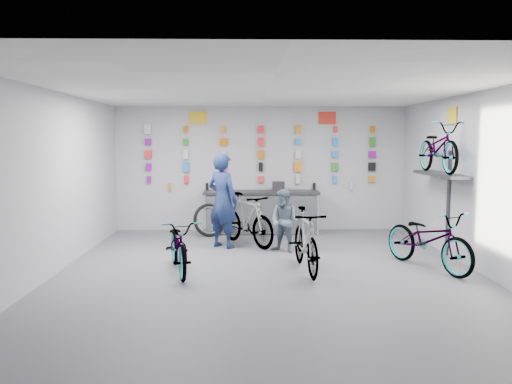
{
  "coord_description": "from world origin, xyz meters",
  "views": [
    {
      "loc": [
        -0.37,
        -8.09,
        2.2
      ],
      "look_at": [
        -0.17,
        1.4,
        1.2
      ],
      "focal_mm": 35.0,
      "sensor_mm": 36.0,
      "label": 1
    }
  ],
  "objects_px": {
    "counter": "(261,213)",
    "bike_left": "(179,245)",
    "bike_center": "(306,240)",
    "customer": "(284,221)",
    "bike_right": "(429,239)",
    "bike_service": "(247,219)",
    "clerk": "(223,201)"
  },
  "relations": [
    {
      "from": "bike_left",
      "to": "bike_service",
      "type": "xyz_separation_m",
      "value": [
        1.13,
        2.13,
        0.09
      ]
    },
    {
      "from": "customer",
      "to": "bike_left",
      "type": "bearing_deg",
      "value": -108.43
    },
    {
      "from": "counter",
      "to": "bike_left",
      "type": "relative_size",
      "value": 1.55
    },
    {
      "from": "clerk",
      "to": "bike_service",
      "type": "bearing_deg",
      "value": -120.76
    },
    {
      "from": "bike_left",
      "to": "customer",
      "type": "relative_size",
      "value": 1.41
    },
    {
      "from": "bike_center",
      "to": "customer",
      "type": "distance_m",
      "value": 1.49
    },
    {
      "from": "bike_right",
      "to": "bike_left",
      "type": "bearing_deg",
      "value": 157.56
    },
    {
      "from": "bike_service",
      "to": "bike_center",
      "type": "bearing_deg",
      "value": -100.66
    },
    {
      "from": "bike_center",
      "to": "bike_service",
      "type": "relative_size",
      "value": 0.97
    },
    {
      "from": "customer",
      "to": "bike_right",
      "type": "bearing_deg",
      "value": 4.32
    },
    {
      "from": "bike_left",
      "to": "bike_service",
      "type": "height_order",
      "value": "bike_service"
    },
    {
      "from": "counter",
      "to": "bike_center",
      "type": "relative_size",
      "value": 1.53
    },
    {
      "from": "bike_left",
      "to": "bike_service",
      "type": "relative_size",
      "value": 0.96
    },
    {
      "from": "bike_center",
      "to": "bike_right",
      "type": "bearing_deg",
      "value": -1.28
    },
    {
      "from": "bike_right",
      "to": "bike_service",
      "type": "relative_size",
      "value": 1.08
    },
    {
      "from": "bike_left",
      "to": "bike_right",
      "type": "xyz_separation_m",
      "value": [
        4.23,
        0.14,
        0.06
      ]
    },
    {
      "from": "counter",
      "to": "bike_center",
      "type": "bearing_deg",
      "value": -79.71
    },
    {
      "from": "bike_service",
      "to": "customer",
      "type": "relative_size",
      "value": 1.47
    },
    {
      "from": "bike_left",
      "to": "clerk",
      "type": "distance_m",
      "value": 2.09
    },
    {
      "from": "bike_center",
      "to": "bike_right",
      "type": "relative_size",
      "value": 0.9
    },
    {
      "from": "bike_center",
      "to": "customer",
      "type": "relative_size",
      "value": 1.43
    },
    {
      "from": "counter",
      "to": "customer",
      "type": "height_order",
      "value": "customer"
    },
    {
      "from": "counter",
      "to": "bike_left",
      "type": "xyz_separation_m",
      "value": [
        -1.48,
        -3.47,
        -0.03
      ]
    },
    {
      "from": "bike_left",
      "to": "bike_service",
      "type": "distance_m",
      "value": 2.41
    },
    {
      "from": "counter",
      "to": "customer",
      "type": "xyz_separation_m",
      "value": [
        0.39,
        -2.01,
        0.13
      ]
    },
    {
      "from": "bike_right",
      "to": "customer",
      "type": "distance_m",
      "value": 2.71
    },
    {
      "from": "counter",
      "to": "bike_left",
      "type": "bearing_deg",
      "value": -113.1
    },
    {
      "from": "counter",
      "to": "bike_service",
      "type": "bearing_deg",
      "value": -104.51
    },
    {
      "from": "clerk",
      "to": "customer",
      "type": "bearing_deg",
      "value": -163.85
    },
    {
      "from": "bike_right",
      "to": "customer",
      "type": "relative_size",
      "value": 1.59
    },
    {
      "from": "bike_right",
      "to": "bike_service",
      "type": "bearing_deg",
      "value": 123.02
    },
    {
      "from": "bike_center",
      "to": "clerk",
      "type": "height_order",
      "value": "clerk"
    }
  ]
}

